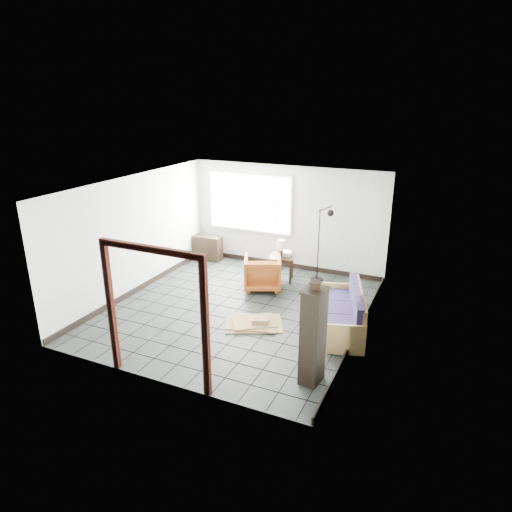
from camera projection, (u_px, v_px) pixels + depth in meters
The scene contains 15 objects.
ground at pixel (238, 309), 9.44m from camera, with size 5.50×5.50×0.00m, color black.
room_shell at pixel (238, 231), 8.90m from camera, with size 5.02×5.52×2.61m.
window_panel at pixel (250, 203), 11.61m from camera, with size 2.32×0.08×1.52m.
doorway_trim at pixel (154, 299), 6.66m from camera, with size 1.80×0.08×2.20m.
futon_sofa at pixel (345, 315), 8.55m from camera, with size 1.23×1.98×0.82m.
armchair at pixel (263, 271), 10.35m from camera, with size 0.82×0.76×0.84m, color brown.
side_table at pixel (282, 260), 10.78m from camera, with size 0.68×0.68×0.61m.
table_lamp at pixel (281, 245), 10.61m from camera, with size 0.33×0.33×0.40m.
projector at pixel (285, 254), 10.74m from camera, with size 0.33×0.29×0.10m.
floor_lamp at pixel (323, 242), 10.52m from camera, with size 0.50×0.33×1.85m.
console_shelf at pixel (206, 248), 12.23m from camera, with size 0.85×0.36×0.65m.
tall_shelf at pixel (313, 336), 6.82m from camera, with size 0.37×0.45×1.55m.
pot at pixel (315, 286), 6.54m from camera, with size 0.20×0.20×0.12m.
open_box at pixel (347, 313), 8.95m from camera, with size 0.83×0.50×0.44m.
cardboard_pile at pixel (255, 322), 8.81m from camera, with size 1.31×1.17×0.16m.
Camera 1 is at (3.87, -7.60, 4.20)m, focal length 32.00 mm.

